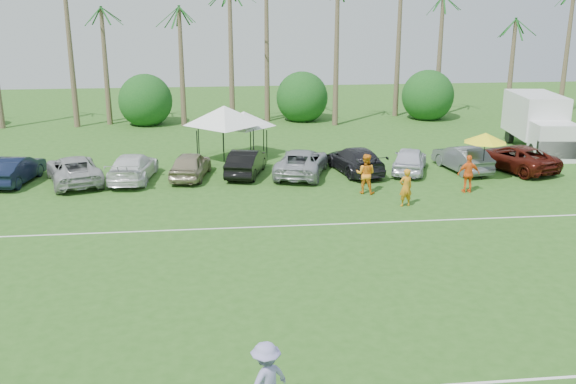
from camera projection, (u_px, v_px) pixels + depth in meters
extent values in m
cube|color=white|center=(237.00, 228.00, 26.71)|extent=(80.00, 0.10, 0.01)
cone|color=brown|center=(59.00, 59.00, 46.84)|extent=(0.44, 0.44, 10.00)
cone|color=brown|center=(115.00, 51.00, 47.12)|extent=(0.44, 0.44, 11.00)
cone|color=brown|center=(171.00, 71.00, 47.98)|extent=(0.44, 0.44, 8.00)
cone|color=brown|center=(224.00, 64.00, 48.26)|extent=(0.44, 0.44, 9.00)
cone|color=brown|center=(277.00, 57.00, 48.55)|extent=(0.44, 0.44, 10.00)
cone|color=brown|center=(329.00, 49.00, 48.83)|extent=(0.44, 0.44, 11.00)
cone|color=brown|center=(392.00, 69.00, 49.80)|extent=(0.44, 0.44, 8.00)
cone|color=brown|center=(455.00, 61.00, 50.19)|extent=(0.44, 0.44, 9.00)
cone|color=brown|center=(516.00, 54.00, 50.57)|extent=(0.44, 0.44, 10.00)
cone|color=brown|center=(565.00, 48.00, 50.86)|extent=(0.44, 0.44, 11.00)
cylinder|color=brown|center=(148.00, 113.00, 49.67)|extent=(0.30, 0.30, 1.40)
sphere|color=#134518|center=(147.00, 99.00, 49.35)|extent=(4.00, 4.00, 4.00)
cylinder|color=brown|center=(301.00, 110.00, 50.95)|extent=(0.30, 0.30, 1.40)
sphere|color=#134518|center=(301.00, 97.00, 50.63)|extent=(4.00, 4.00, 4.00)
cylinder|color=brown|center=(423.00, 108.00, 52.01)|extent=(0.30, 0.30, 1.40)
sphere|color=#134518|center=(424.00, 95.00, 51.70)|extent=(4.00, 4.00, 4.00)
imported|color=orange|center=(406.00, 188.00, 29.31)|extent=(0.72, 0.55, 1.77)
imported|color=orange|center=(366.00, 174.00, 31.25)|extent=(1.18, 1.07, 1.97)
imported|color=orange|center=(469.00, 174.00, 31.40)|extent=(1.11, 0.48, 1.88)
cube|color=white|center=(535.00, 114.00, 40.72)|extent=(3.16, 5.08, 2.61)
cube|color=white|center=(553.00, 142.00, 37.82)|extent=(2.61, 2.15, 2.19)
cube|color=black|center=(558.00, 150.00, 37.16)|extent=(2.42, 0.60, 1.04)
cube|color=#E5590C|center=(555.00, 122.00, 40.85)|extent=(0.22, 1.66, 0.94)
cylinder|color=black|center=(533.00, 151.00, 38.21)|extent=(0.42, 0.97, 0.94)
cylinder|color=black|center=(568.00, 151.00, 38.19)|extent=(0.42, 0.97, 0.94)
cylinder|color=black|center=(509.00, 136.00, 42.41)|extent=(0.42, 0.97, 0.94)
cylinder|color=black|center=(541.00, 136.00, 42.39)|extent=(0.42, 0.97, 0.94)
cylinder|color=black|center=(197.00, 150.00, 35.58)|extent=(0.06, 0.06, 2.22)
cylinder|color=black|center=(254.00, 149.00, 35.91)|extent=(0.06, 0.06, 2.22)
cylinder|color=black|center=(199.00, 139.00, 38.56)|extent=(0.06, 0.06, 2.22)
cylinder|color=black|center=(251.00, 138.00, 38.89)|extent=(0.06, 0.06, 2.22)
pyramid|color=white|center=(224.00, 106.00, 36.60)|extent=(4.79, 4.79, 1.11)
cylinder|color=black|center=(224.00, 146.00, 37.47)|extent=(0.06, 0.06, 1.82)
cylinder|color=black|center=(267.00, 145.00, 37.74)|extent=(0.06, 0.06, 1.82)
cylinder|color=black|center=(223.00, 137.00, 39.88)|extent=(0.06, 0.06, 1.82)
cylinder|color=black|center=(264.00, 137.00, 40.15)|extent=(0.06, 0.06, 1.82)
pyramid|color=white|center=(244.00, 111.00, 38.29)|extent=(3.93, 3.93, 0.91)
cylinder|color=black|center=(484.00, 159.00, 33.59)|extent=(0.05, 0.05, 2.26)
cone|color=yellow|center=(485.00, 138.00, 33.27)|extent=(2.26, 2.26, 0.51)
imported|color=#938DC8|center=(266.00, 380.00, 14.38)|extent=(1.38, 1.25, 1.86)
imported|color=black|center=(16.00, 170.00, 33.11)|extent=(2.18, 4.50, 1.42)
imported|color=#ABABAB|center=(74.00, 170.00, 33.11)|extent=(3.90, 5.60, 1.42)
imported|color=white|center=(133.00, 167.00, 33.61)|extent=(2.48, 5.07, 1.42)
imported|color=gray|center=(190.00, 165.00, 34.05)|extent=(2.39, 4.40, 1.42)
imported|color=black|center=(246.00, 162.00, 34.59)|extent=(2.57, 4.55, 1.42)
imported|color=#9B9EA4|center=(302.00, 162.00, 34.63)|extent=(3.77, 5.58, 1.42)
imported|color=black|center=(355.00, 160.00, 35.10)|extent=(2.82, 5.17, 1.42)
imported|color=silver|center=(410.00, 160.00, 35.17)|extent=(3.09, 4.49, 1.42)
imported|color=slate|center=(462.00, 158.00, 35.48)|extent=(2.20, 4.50, 1.42)
imported|color=#49130C|center=(515.00, 157.00, 35.66)|extent=(3.97, 5.61, 1.42)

